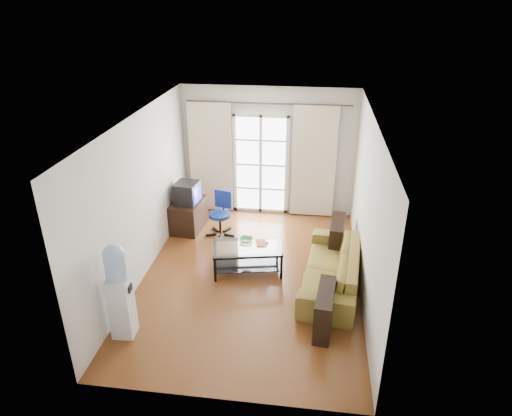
{
  "coord_description": "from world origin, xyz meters",
  "views": [
    {
      "loc": [
        0.94,
        -6.41,
        4.39
      ],
      "look_at": [
        0.04,
        0.35,
        1.12
      ],
      "focal_mm": 32.0,
      "sensor_mm": 36.0,
      "label": 1
    }
  ],
  "objects_px": {
    "crt_tv": "(186,193)",
    "task_chair": "(221,222)",
    "coffee_table": "(247,255)",
    "tv_stand": "(188,215)",
    "sofa": "(331,268)",
    "water_cooler": "(119,289)"
  },
  "relations": [
    {
      "from": "sofa",
      "to": "coffee_table",
      "type": "distance_m",
      "value": 1.44
    },
    {
      "from": "tv_stand",
      "to": "crt_tv",
      "type": "distance_m",
      "value": 0.51
    },
    {
      "from": "tv_stand",
      "to": "task_chair",
      "type": "xyz_separation_m",
      "value": [
        0.69,
        -0.15,
        -0.04
      ]
    },
    {
      "from": "task_chair",
      "to": "coffee_table",
      "type": "bearing_deg",
      "value": -47.15
    },
    {
      "from": "coffee_table",
      "to": "tv_stand",
      "type": "relative_size",
      "value": 1.55
    },
    {
      "from": "crt_tv",
      "to": "task_chair",
      "type": "height_order",
      "value": "crt_tv"
    },
    {
      "from": "tv_stand",
      "to": "crt_tv",
      "type": "xyz_separation_m",
      "value": [
        0.0,
        -0.05,
        0.51
      ]
    },
    {
      "from": "crt_tv",
      "to": "water_cooler",
      "type": "bearing_deg",
      "value": -83.91
    },
    {
      "from": "sofa",
      "to": "water_cooler",
      "type": "relative_size",
      "value": 1.56
    },
    {
      "from": "coffee_table",
      "to": "crt_tv",
      "type": "distance_m",
      "value": 1.99
    },
    {
      "from": "coffee_table",
      "to": "water_cooler",
      "type": "relative_size",
      "value": 0.88
    },
    {
      "from": "tv_stand",
      "to": "water_cooler",
      "type": "relative_size",
      "value": 0.57
    },
    {
      "from": "water_cooler",
      "to": "crt_tv",
      "type": "bearing_deg",
      "value": 85.62
    },
    {
      "from": "sofa",
      "to": "crt_tv",
      "type": "xyz_separation_m",
      "value": [
        -2.82,
        1.55,
        0.5
      ]
    },
    {
      "from": "tv_stand",
      "to": "task_chair",
      "type": "bearing_deg",
      "value": -6.44
    },
    {
      "from": "task_chair",
      "to": "water_cooler",
      "type": "xyz_separation_m",
      "value": [
        -0.75,
        -3.05,
        0.5
      ]
    },
    {
      "from": "coffee_table",
      "to": "task_chair",
      "type": "xyz_separation_m",
      "value": [
        -0.71,
        1.22,
        -0.04
      ]
    },
    {
      "from": "coffee_table",
      "to": "water_cooler",
      "type": "distance_m",
      "value": 2.39
    },
    {
      "from": "sofa",
      "to": "coffee_table",
      "type": "bearing_deg",
      "value": -93.49
    },
    {
      "from": "crt_tv",
      "to": "water_cooler",
      "type": "distance_m",
      "value": 3.15
    },
    {
      "from": "sofa",
      "to": "task_chair",
      "type": "height_order",
      "value": "task_chair"
    },
    {
      "from": "crt_tv",
      "to": "task_chair",
      "type": "bearing_deg",
      "value": -0.8
    }
  ]
}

